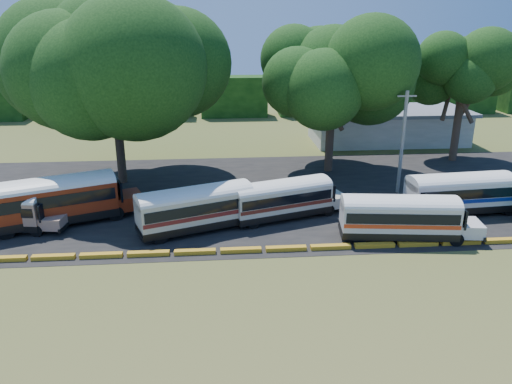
{
  "coord_description": "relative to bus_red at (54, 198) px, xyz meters",
  "views": [
    {
      "loc": [
        -2.94,
        -28.57,
        14.76
      ],
      "look_at": [
        -0.08,
        6.0,
        2.41
      ],
      "focal_mm": 35.0,
      "sensor_mm": 36.0,
      "label": 1
    }
  ],
  "objects": [
    {
      "name": "treeline_backdrop",
      "position": [
        14.85,
        41.22,
        0.88
      ],
      "size": [
        130.0,
        4.0,
        6.0
      ],
      "color": "black",
      "rests_on": "ground"
    },
    {
      "name": "curb",
      "position": [
        14.85,
        -5.78,
        -1.97
      ],
      "size": [
        53.7,
        0.45,
        0.3
      ],
      "color": "gold",
      "rests_on": "ground"
    },
    {
      "name": "bus_red",
      "position": [
        0.0,
        0.0,
        0.0
      ],
      "size": [
        11.45,
        6.71,
        3.69
      ],
      "rotation": [
        0.0,
        0.0,
        0.38
      ],
      "color": "black",
      "rests_on": "ground"
    },
    {
      "name": "bus_white_red",
      "position": [
        24.52,
        -4.58,
        -0.33
      ],
      "size": [
        9.84,
        3.53,
        3.16
      ],
      "rotation": [
        0.0,
        0.0,
        -0.12
      ],
      "color": "black",
      "rests_on": "ground"
    },
    {
      "name": "tree_center",
      "position": [
        23.08,
        11.77,
        7.74
      ],
      "size": [
        11.19,
        11.19,
        14.0
      ],
      "color": "#38251C",
      "rests_on": "ground"
    },
    {
      "name": "tree_east",
      "position": [
        37.24,
        14.43,
        7.54
      ],
      "size": [
        8.34,
        8.34,
        12.8
      ],
      "color": "#38251C",
      "rests_on": "ground"
    },
    {
      "name": "ground",
      "position": [
        14.85,
        -6.78,
        -2.12
      ],
      "size": [
        160.0,
        160.0,
        0.0
      ],
      "primitive_type": "plane",
      "color": "#364F1A",
      "rests_on": "ground"
    },
    {
      "name": "terminal_building",
      "position": [
        32.85,
        23.22,
        -0.08
      ],
      "size": [
        19.0,
        9.0,
        4.0
      ],
      "color": "beige",
      "rests_on": "ground"
    },
    {
      "name": "bus_white_blue",
      "position": [
        30.85,
        -0.34,
        -0.27
      ],
      "size": [
        10.1,
        3.23,
        3.27
      ],
      "rotation": [
        0.0,
        0.0,
        0.08
      ],
      "color": "black",
      "rests_on": "ground"
    },
    {
      "name": "utility_pole",
      "position": [
        27.74,
        4.83,
        2.44
      ],
      "size": [
        1.6,
        0.3,
        8.89
      ],
      "color": "gray",
      "rests_on": "ground"
    },
    {
      "name": "bus_cream_west",
      "position": [
        10.51,
        -1.91,
        -0.25
      ],
      "size": [
        10.29,
        5.83,
        3.31
      ],
      "rotation": [
        0.0,
        0.0,
        0.36
      ],
      "color": "black",
      "rests_on": "ground"
    },
    {
      "name": "asphalt_strip",
      "position": [
        15.85,
        5.22,
        -2.11
      ],
      "size": [
        64.0,
        24.0,
        0.02
      ],
      "primitive_type": "cube",
      "color": "black",
      "rests_on": "ground"
    },
    {
      "name": "tree_west",
      "position": [
        3.15,
        9.81,
        9.28
      ],
      "size": [
        15.16,
        15.16,
        16.97
      ],
      "color": "#38251C",
      "rests_on": "ground"
    },
    {
      "name": "bus_cream_east",
      "position": [
        16.93,
        -0.16,
        -0.39
      ],
      "size": [
        9.57,
        5.07,
        3.06
      ],
      "rotation": [
        0.0,
        0.0,
        0.32
      ],
      "color": "black",
      "rests_on": "ground"
    }
  ]
}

